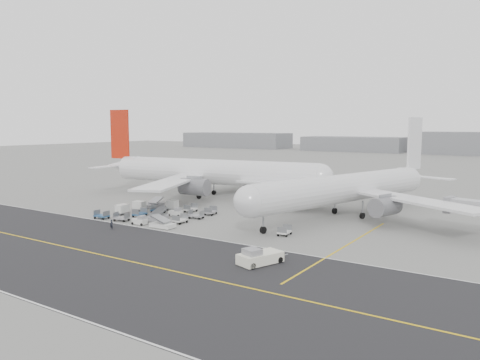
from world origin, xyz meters
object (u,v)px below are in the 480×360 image
Objects in this scene: airliner_b at (348,188)px; pushback_tug at (259,257)px; airliner_a at (208,172)px; ground_crew_a at (112,225)px.

airliner_b is 7.11× the size of pushback_tug.
airliner_a reaches higher than ground_crew_a.
airliner_a reaches higher than airliner_b.
airliner_b reaches higher than pushback_tug.
airliner_b is at bearing 112.94° from pushback_tug.
ground_crew_a is at bearing -115.11° from airliner_b.
airliner_a reaches higher than pushback_tug.
pushback_tug reaches higher than ground_crew_a.
airliner_a is at bearing -171.38° from airliner_b.
ground_crew_a is (-32.00, 3.37, -0.03)m from pushback_tug.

